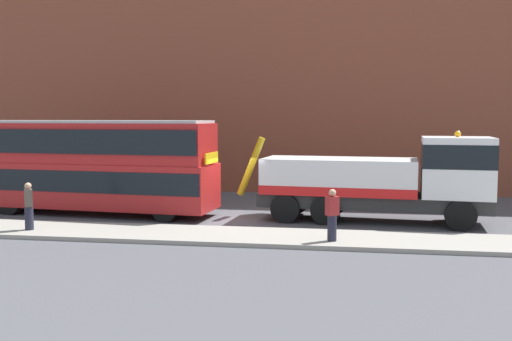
% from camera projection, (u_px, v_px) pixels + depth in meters
% --- Properties ---
extents(ground_plane, '(120.00, 120.00, 0.00)m').
position_uv_depth(ground_plane, '(238.00, 217.00, 24.27)').
color(ground_plane, '#4C4C51').
extents(near_kerb, '(60.00, 2.80, 0.15)m').
position_uv_depth(near_kerb, '(216.00, 235.00, 20.14)').
color(near_kerb, gray).
rests_on(near_kerb, ground_plane).
extents(building_facade, '(60.00, 1.50, 16.00)m').
position_uv_depth(building_facade, '(268.00, 47.00, 32.16)').
color(building_facade, brown).
rests_on(building_facade, ground_plane).
extents(recovery_tow_truck, '(10.23, 3.46, 3.67)m').
position_uv_depth(recovery_tow_truck, '(384.00, 179.00, 22.95)').
color(recovery_tow_truck, '#2D2D2D').
rests_on(recovery_tow_truck, ground_plane).
extents(double_decker_bus, '(11.19, 3.56, 4.06)m').
position_uv_depth(double_decker_bus, '(91.00, 163.00, 24.92)').
color(double_decker_bus, '#AD1E1E').
rests_on(double_decker_bus, ground_plane).
extents(pedestrian_onlooker, '(0.44, 0.48, 1.71)m').
position_uv_depth(pedestrian_onlooker, '(29.00, 207.00, 20.71)').
color(pedestrian_onlooker, '#232333').
rests_on(pedestrian_onlooker, near_kerb).
extents(pedestrian_bystander, '(0.47, 0.46, 1.71)m').
position_uv_depth(pedestrian_bystander, '(332.00, 216.00, 18.82)').
color(pedestrian_bystander, '#232333').
rests_on(pedestrian_bystander, near_kerb).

